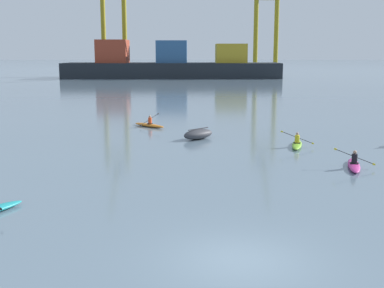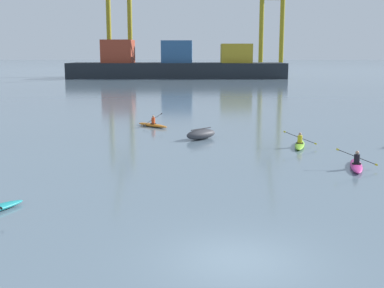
% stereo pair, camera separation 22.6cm
% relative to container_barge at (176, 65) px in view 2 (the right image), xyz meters
% --- Properties ---
extents(ground_plane, '(800.00, 800.00, 0.00)m').
position_rel_container_barge_xyz_m(ground_plane, '(6.46, -105.64, -3.03)').
color(ground_plane, slate).
extents(container_barge, '(51.11, 10.93, 8.92)m').
position_rel_container_barge_xyz_m(container_barge, '(0.00, 0.00, 0.00)').
color(container_barge, '#1E2328').
rests_on(container_barge, ground).
extents(gantry_crane_west, '(6.65, 19.73, 33.99)m').
position_rel_container_barge_xyz_m(gantry_crane_west, '(-15.10, 10.58, 14.12)').
color(gantry_crane_west, olive).
rests_on(gantry_crane_west, ground).
extents(gantry_crane_west_mid, '(6.67, 17.14, 34.57)m').
position_rel_container_barge_xyz_m(gantry_crane_west_mid, '(24.83, 15.28, 13.42)').
color(gantry_crane_west_mid, olive).
rests_on(gantry_crane_west_mid, ground).
extents(capsized_dinghy, '(2.63, 2.61, 0.76)m').
position_rel_container_barge_xyz_m(capsized_dinghy, '(5.49, -84.98, -2.68)').
color(capsized_dinghy, '#38383D').
rests_on(capsized_dinghy, ground).
extents(kayak_lime, '(2.13, 3.45, 1.04)m').
position_rel_container_barge_xyz_m(kayak_lime, '(11.87, -87.81, -2.86)').
color(kayak_lime, '#7ABC2D').
rests_on(kayak_lime, ground).
extents(kayak_orange, '(2.90, 2.75, 1.08)m').
position_rel_container_barge_xyz_m(kayak_orange, '(1.54, -79.13, -2.86)').
color(kayak_orange, orange).
rests_on(kayak_orange, ground).
extents(kayak_magenta, '(2.13, 3.44, 1.05)m').
position_rel_container_barge_xyz_m(kayak_magenta, '(13.64, -93.78, -2.86)').
color(kayak_magenta, '#C13384').
rests_on(kayak_magenta, ground).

